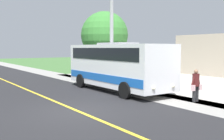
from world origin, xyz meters
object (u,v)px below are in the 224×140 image
shuttle_bus_front (117,64)px  pedestrian_waiting (196,85)px  street_light_pole (110,26)px  tree_curbside (105,35)px

shuttle_bus_front → pedestrian_waiting: 5.19m
shuttle_bus_front → street_light_pole: street_light_pole is taller
tree_curbside → street_light_pole: bearing=60.9°
pedestrian_waiting → street_light_pole: 7.11m
pedestrian_waiting → street_light_pole: (0.85, -6.27, 3.23)m
shuttle_bus_front → pedestrian_waiting: bearing=103.2°
pedestrian_waiting → tree_curbside: (-1.68, -10.82, 2.88)m
pedestrian_waiting → tree_curbside: size_ratio=0.28×
shuttle_bus_front → tree_curbside: tree_curbside is taller
pedestrian_waiting → tree_curbside: bearing=-98.8°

